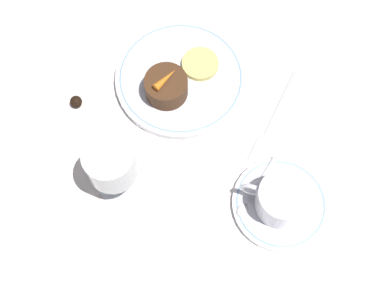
{
  "coord_description": "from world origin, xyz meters",
  "views": [
    {
      "loc": [
        -0.14,
        0.39,
        0.82
      ],
      "look_at": [
        -0.04,
        0.09,
        0.04
      ],
      "focal_mm": 50.0,
      "sensor_mm": 36.0,
      "label": 1
    }
  ],
  "objects_px": {
    "dinner_plate": "(181,78)",
    "fork": "(271,126)",
    "wine_glass": "(111,165)",
    "dessert_cake": "(166,87)",
    "coffee_cup": "(282,199)"
  },
  "relations": [
    {
      "from": "dinner_plate",
      "to": "fork",
      "type": "xyz_separation_m",
      "value": [
        -0.17,
        0.04,
        -0.01
      ]
    },
    {
      "from": "wine_glass",
      "to": "dessert_cake",
      "type": "distance_m",
      "value": 0.18
    },
    {
      "from": "fork",
      "to": "dessert_cake",
      "type": "distance_m",
      "value": 0.19
    },
    {
      "from": "dinner_plate",
      "to": "coffee_cup",
      "type": "bearing_deg",
      "value": 142.2
    },
    {
      "from": "dinner_plate",
      "to": "coffee_cup",
      "type": "xyz_separation_m",
      "value": [
        -0.22,
        0.17,
        0.03
      ]
    },
    {
      "from": "wine_glass",
      "to": "fork",
      "type": "distance_m",
      "value": 0.28
    },
    {
      "from": "wine_glass",
      "to": "fork",
      "type": "height_order",
      "value": "wine_glass"
    },
    {
      "from": "coffee_cup",
      "to": "fork",
      "type": "relative_size",
      "value": 0.56
    },
    {
      "from": "coffee_cup",
      "to": "fork",
      "type": "bearing_deg",
      "value": -70.63
    },
    {
      "from": "dessert_cake",
      "to": "dinner_plate",
      "type": "bearing_deg",
      "value": -109.66
    },
    {
      "from": "coffee_cup",
      "to": "dessert_cake",
      "type": "distance_m",
      "value": 0.26
    },
    {
      "from": "dinner_plate",
      "to": "dessert_cake",
      "type": "xyz_separation_m",
      "value": [
        0.01,
        0.04,
        0.03
      ]
    },
    {
      "from": "dinner_plate",
      "to": "wine_glass",
      "type": "bearing_deg",
      "value": 79.36
    },
    {
      "from": "dinner_plate",
      "to": "coffee_cup",
      "type": "distance_m",
      "value": 0.28
    },
    {
      "from": "wine_glass",
      "to": "fork",
      "type": "relative_size",
      "value": 0.63
    }
  ]
}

